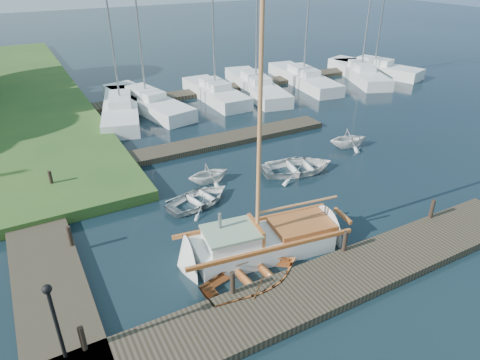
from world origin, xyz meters
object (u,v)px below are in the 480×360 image
dinghy (254,275)px  marina_boat_7 (374,67)px  tender_c (298,165)px  marina_boat_6 (361,73)px  mooring_post_0 (82,338)px  marina_boat_1 (146,101)px  tender_b (209,172)px  marina_boat_3 (256,85)px  mooring_post_1 (233,283)px  marina_boat_2 (215,92)px  mooring_post_3 (432,209)px  tender_a (199,197)px  lamp_post (53,312)px  mooring_post_2 (345,241)px  mooring_post_4 (70,236)px  tender_d (349,137)px  marina_boat_0 (121,108)px  marina_boat_5 (303,77)px  sailboat (266,242)px  mooring_post_5 (51,179)px

dinghy → marina_boat_7: size_ratio=0.33×
tender_c → marina_boat_6: marina_boat_6 is taller
mooring_post_0 → marina_boat_1: size_ratio=0.08×
mooring_post_0 → tender_b: bearing=46.3°
dinghy → marina_boat_3: (11.39, 19.18, 0.21)m
mooring_post_1 → marina_boat_2: size_ratio=0.07×
dinghy → tender_c: size_ratio=0.97×
mooring_post_0 → dinghy: (5.45, 0.30, -0.33)m
dinghy → tender_b: (1.74, 7.22, 0.17)m
mooring_post_3 → tender_a: mooring_post_3 is taller
lamp_post → tender_b: (7.69, 7.52, -1.33)m
mooring_post_2 → marina_boat_1: (-0.99, 19.66, -0.15)m
mooring_post_4 → tender_b: size_ratio=0.39×
dinghy → tender_b: size_ratio=1.74×
tender_d → marina_boat_6: marina_boat_6 is taller
tender_d → marina_boat_1: size_ratio=0.23×
tender_a → marina_boat_2: marina_boat_2 is taller
mooring_post_0 → mooring_post_4: same height
mooring_post_2 → lamp_post: 9.57m
mooring_post_2 → marina_boat_3: marina_boat_3 is taller
tender_c → marina_boat_0: 13.74m
mooring_post_3 → marina_boat_2: size_ratio=0.07×
lamp_post → marina_boat_5: 29.45m
tender_b → tender_a: bearing=144.3°
marina_boat_5 → marina_boat_6: (5.32, -1.11, 0.00)m
tender_b → marina_boat_5: 18.69m
tender_d → marina_boat_7: (13.37, 11.74, -0.03)m
dinghy → marina_boat_5: bearing=-43.9°
tender_a → sailboat: bearing=176.2°
mooring_post_0 → mooring_post_4: size_ratio=1.00×
marina_boat_0 → mooring_post_5: bearing=163.6°
mooring_post_1 → marina_boat_7: size_ratio=0.07×
mooring_post_5 → lamp_post: 10.12m
sailboat → marina_boat_1: 18.00m
tender_b → marina_boat_7: bearing=-60.2°
mooring_post_5 → tender_b: size_ratio=0.39×
tender_a → mooring_post_4: bearing=84.9°
marina_boat_3 → mooring_post_2: bearing=168.8°
marina_boat_0 → marina_boat_7: size_ratio=0.97×
lamp_post → mooring_post_3: bearing=0.0°
lamp_post → marina_boat_0: (6.54, 18.96, -1.31)m
mooring_post_5 → marina_boat_6: 27.64m
lamp_post → mooring_post_2: bearing=0.0°
mooring_post_1 → tender_b: bearing=70.3°
marina_boat_6 → tender_c: bearing=149.8°
marina_boat_3 → sailboat: bearing=161.3°
sailboat → marina_boat_7: bearing=45.8°
marina_boat_2 → marina_boat_7: marina_boat_2 is taller
mooring_post_2 → mooring_post_5: bearing=130.4°
dinghy → marina_boat_2: 20.52m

